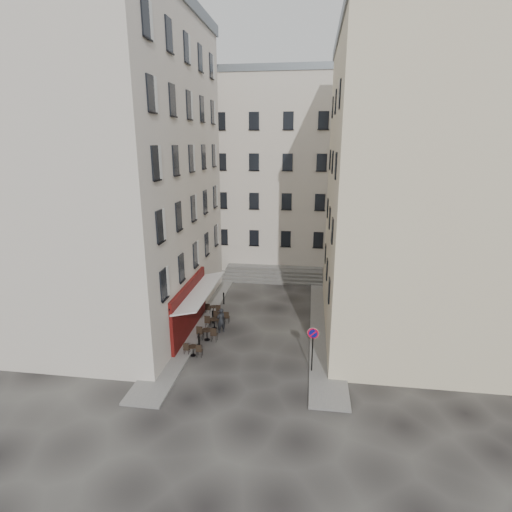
% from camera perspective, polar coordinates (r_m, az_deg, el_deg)
% --- Properties ---
extents(ground, '(90.00, 90.00, 0.00)m').
position_cam_1_polar(ground, '(25.68, -0.33, -12.41)').
color(ground, black).
rests_on(ground, ground).
extents(sidewalk_left, '(2.00, 22.00, 0.12)m').
position_cam_1_polar(sidewalk_left, '(30.05, -7.81, -8.04)').
color(sidewalk_left, slate).
rests_on(sidewalk_left, ground).
extents(sidewalk_right, '(2.00, 18.00, 0.12)m').
position_cam_1_polar(sidewalk_right, '(28.14, 9.82, -9.86)').
color(sidewalk_right, slate).
rests_on(sidewalk_right, ground).
extents(building_left, '(12.20, 16.20, 20.60)m').
position_cam_1_polar(building_left, '(28.94, -20.89, 11.18)').
color(building_left, beige).
rests_on(building_left, ground).
extents(building_right, '(12.20, 14.20, 18.60)m').
position_cam_1_polar(building_right, '(27.00, 23.72, 8.48)').
color(building_right, beige).
rests_on(building_right, ground).
extents(building_back, '(18.20, 10.20, 18.60)m').
position_cam_1_polar(building_back, '(41.69, 2.13, 11.94)').
color(building_back, beige).
rests_on(building_back, ground).
extents(cafe_storefront, '(1.74, 7.30, 3.50)m').
position_cam_1_polar(cafe_storefront, '(26.65, -9.31, -7.06)').
color(cafe_storefront, '#480D0A').
rests_on(cafe_storefront, ground).
extents(stone_steps, '(9.00, 3.15, 0.80)m').
position_cam_1_polar(stone_steps, '(37.02, 2.50, -2.67)').
color(stone_steps, '#5B5956').
rests_on(stone_steps, ground).
extents(bollard_near, '(0.12, 0.12, 0.98)m').
position_cam_1_polar(bollard_near, '(25.20, -8.16, -11.81)').
color(bollard_near, black).
rests_on(bollard_near, ground).
extents(bollard_mid, '(0.12, 0.12, 0.98)m').
position_cam_1_polar(bollard_mid, '(28.23, -6.20, -8.58)').
color(bollard_mid, black).
rests_on(bollard_mid, ground).
extents(bollard_far, '(0.12, 0.12, 0.98)m').
position_cam_1_polar(bollard_far, '(31.36, -4.64, -5.97)').
color(bollard_far, black).
rests_on(bollard_far, ground).
extents(no_parking_sign, '(0.61, 0.13, 2.67)m').
position_cam_1_polar(no_parking_sign, '(22.12, 8.11, -11.99)').
color(no_parking_sign, black).
rests_on(no_parking_sign, ground).
extents(bistro_table_a, '(1.14, 0.53, 0.80)m').
position_cam_1_polar(bistro_table_a, '(24.45, -8.97, -13.08)').
color(bistro_table_a, black).
rests_on(bistro_table_a, ground).
extents(bistro_table_b, '(1.33, 0.62, 0.94)m').
position_cam_1_polar(bistro_table_b, '(26.03, -7.00, -10.93)').
color(bistro_table_b, black).
rests_on(bistro_table_b, ground).
extents(bistro_table_c, '(1.31, 0.61, 0.92)m').
position_cam_1_polar(bistro_table_c, '(27.46, -5.96, -9.42)').
color(bistro_table_c, black).
rests_on(bistro_table_c, ground).
extents(bistro_table_d, '(1.20, 0.56, 0.85)m').
position_cam_1_polar(bistro_table_d, '(28.38, -5.00, -8.61)').
color(bistro_table_d, black).
rests_on(bistro_table_d, ground).
extents(bistro_table_e, '(1.16, 0.54, 0.82)m').
position_cam_1_polar(bistro_table_e, '(29.63, -6.09, -7.58)').
color(bistro_table_e, black).
rests_on(bistro_table_e, ground).
extents(pedestrian, '(0.73, 0.72, 1.70)m').
position_cam_1_polar(pedestrian, '(26.82, -5.02, -9.14)').
color(pedestrian, black).
rests_on(pedestrian, ground).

